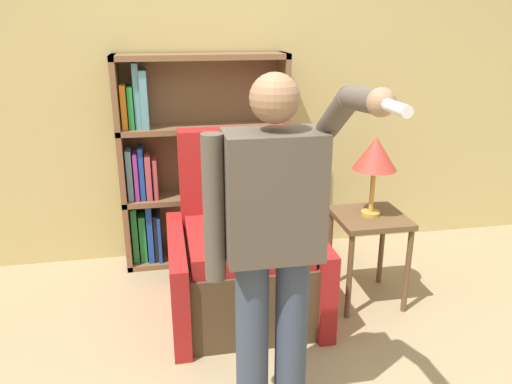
{
  "coord_description": "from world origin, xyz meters",
  "views": [
    {
      "loc": [
        -0.54,
        -1.77,
        1.82
      ],
      "look_at": [
        -0.1,
        0.57,
        0.99
      ],
      "focal_mm": 35.0,
      "sensor_mm": 36.0,
      "label": 1
    }
  ],
  "objects_px": {
    "armchair": "(243,257)",
    "person_standing": "(273,241)",
    "bookcase": "(189,165)",
    "side_table": "(369,230)",
    "table_lamp": "(375,155)"
  },
  "relations": [
    {
      "from": "bookcase",
      "to": "table_lamp",
      "type": "distance_m",
      "value": 1.41
    },
    {
      "from": "armchair",
      "to": "person_standing",
      "type": "xyz_separation_m",
      "value": [
        -0.02,
        -0.97,
        0.56
      ]
    },
    {
      "from": "bookcase",
      "to": "person_standing",
      "type": "relative_size",
      "value": 0.98
    },
    {
      "from": "side_table",
      "to": "person_standing",
      "type": "bearing_deg",
      "value": -132.8
    },
    {
      "from": "bookcase",
      "to": "person_standing",
      "type": "xyz_separation_m",
      "value": [
        0.25,
        -1.76,
        0.15
      ]
    },
    {
      "from": "person_standing",
      "to": "side_table",
      "type": "bearing_deg",
      "value": 47.2
    },
    {
      "from": "armchair",
      "to": "person_standing",
      "type": "relative_size",
      "value": 0.7
    },
    {
      "from": "table_lamp",
      "to": "side_table",
      "type": "bearing_deg",
      "value": 45.0
    },
    {
      "from": "side_table",
      "to": "table_lamp",
      "type": "height_order",
      "value": "table_lamp"
    },
    {
      "from": "person_standing",
      "to": "side_table",
      "type": "distance_m",
      "value": 1.33
    },
    {
      "from": "armchair",
      "to": "person_standing",
      "type": "bearing_deg",
      "value": -91.42
    },
    {
      "from": "bookcase",
      "to": "table_lamp",
      "type": "bearing_deg",
      "value": -37.03
    },
    {
      "from": "table_lamp",
      "to": "armchair",
      "type": "bearing_deg",
      "value": 176.74
    },
    {
      "from": "bookcase",
      "to": "table_lamp",
      "type": "xyz_separation_m",
      "value": [
        1.11,
        -0.84,
        0.24
      ]
    },
    {
      "from": "armchair",
      "to": "table_lamp",
      "type": "height_order",
      "value": "armchair"
    }
  ]
}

